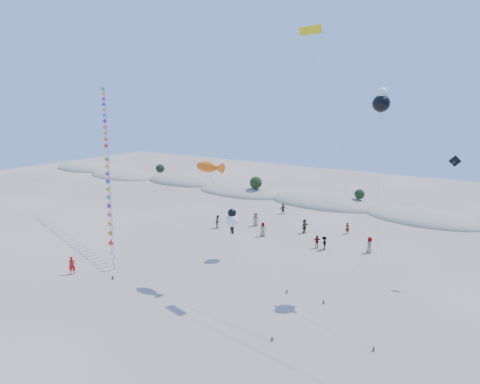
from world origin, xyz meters
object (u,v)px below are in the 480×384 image
Objects in this scene: fish_kite at (210,167)px; parafoil_kite at (312,37)px; kite_train at (106,154)px; flyer_foreground at (72,265)px.

parafoil_kite reaches higher than fish_kite.
kite_train reaches higher than fish_kite.
fish_kite is (19.04, -4.00, 0.54)m from kite_train.
kite_train is 19.46m from fish_kite.
parafoil_kite is at bearing -19.78° from flyer_foreground.
parafoil_kite reaches higher than flyer_foreground.
fish_kite is 6.35× the size of flyer_foreground.
kite_train is at bearing 168.13° from fish_kite.
kite_train is 0.94× the size of parafoil_kite.
fish_kite reaches higher than flyer_foreground.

